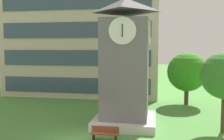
# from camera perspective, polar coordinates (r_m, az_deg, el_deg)

# --- Properties ---
(office_building) EXTENTS (19.10, 15.29, 19.20)m
(office_building) POSITION_cam_1_polar(r_m,az_deg,el_deg) (37.33, -4.85, 10.53)
(office_building) COLOR beige
(office_building) RESTS_ON ground
(clock_tower) EXTENTS (4.67, 4.67, 9.65)m
(clock_tower) POSITION_cam_1_polar(r_m,az_deg,el_deg) (19.56, 2.98, 0.10)
(clock_tower) COLOR slate
(clock_tower) RESTS_ON ground
(park_bench) EXTENTS (1.80, 0.49, 0.88)m
(park_bench) POSITION_cam_1_polar(r_m,az_deg,el_deg) (16.92, -1.62, -13.93)
(park_bench) COLOR brown
(park_bench) RESTS_ON ground
(tree_near_tower) EXTENTS (4.07, 4.07, 5.49)m
(tree_near_tower) POSITION_cam_1_polar(r_m,az_deg,el_deg) (27.74, 16.38, -0.42)
(tree_near_tower) COLOR #513823
(tree_near_tower) RESTS_ON ground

